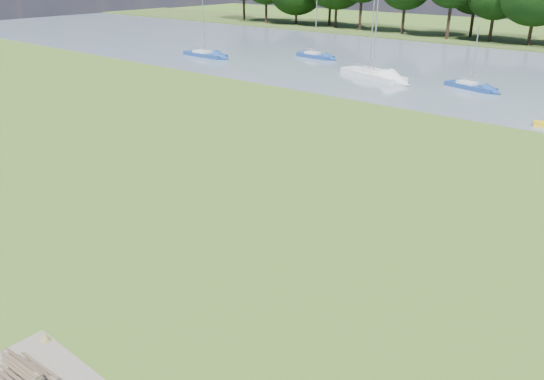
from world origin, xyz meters
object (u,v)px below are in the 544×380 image
Objects in this scene: sailboat_3 at (205,53)px; sailboat_6 at (315,54)px; bench_pair at (24,377)px; sailboat_0 at (369,72)px; sailboat_7 at (372,72)px; sailboat_1 at (470,85)px.

sailboat_3 is 14.38m from sailboat_6.
sailboat_3 is at bearing 128.11° from bench_pair.
sailboat_0 is 0.69m from sailboat_7.
sailboat_1 is at bearing -9.45° from sailboat_6.
bench_pair is at bearing -46.80° from sailboat_3.
sailboat_0 reaches higher than sailboat_3.
sailboat_1 is at bearing 25.85° from sailboat_7.
sailboat_1 is (-5.25, 47.05, -0.07)m from bench_pair.
sailboat_3 reaches higher than sailboat_6.
sailboat_7 reaches higher than sailboat_0.
bench_pair is 0.18× the size of sailboat_7.
sailboat_3 is at bearing -139.89° from sailboat_6.
bench_pair is at bearing -57.76° from sailboat_6.
sailboat_0 is at bearing 172.55° from sailboat_7.
sailboat_0 is at bearing 105.58° from bench_pair.
bench_pair is 49.11m from sailboat_0.
sailboat_6 reaches higher than bench_pair.
sailboat_0 is at bearing -160.57° from sailboat_1.
sailboat_0 is (-16.07, 46.41, -0.00)m from bench_pair.
sailboat_0 is at bearing -23.72° from sailboat_6.
sailboat_7 is at bearing -23.71° from sailboat_6.
sailboat_6 is (-22.39, 5.58, 0.06)m from sailboat_1.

